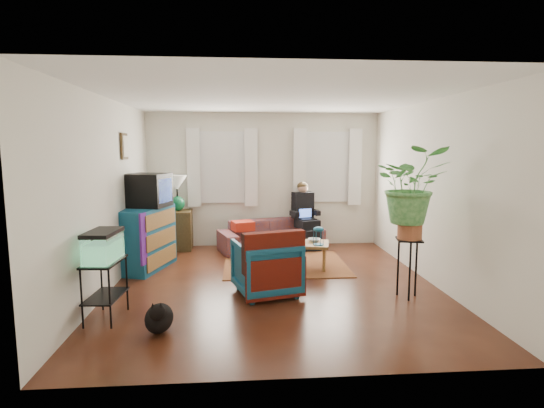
{
  "coord_description": "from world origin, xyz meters",
  "views": [
    {
      "loc": [
        -0.49,
        -5.82,
        1.93
      ],
      "look_at": [
        0.0,
        0.4,
        1.1
      ],
      "focal_mm": 28.0,
      "sensor_mm": 36.0,
      "label": 1
    }
  ],
  "objects": [
    {
      "name": "floor",
      "position": [
        0.0,
        0.0,
        0.0
      ],
      "size": [
        4.5,
        5.0,
        0.01
      ],
      "primitive_type": "cube",
      "color": "#4F2B14",
      "rests_on": "ground"
    },
    {
      "name": "ceiling",
      "position": [
        0.0,
        0.0,
        2.6
      ],
      "size": [
        4.5,
        5.0,
        0.01
      ],
      "primitive_type": "cube",
      "color": "white",
      "rests_on": "wall_back"
    },
    {
      "name": "wall_back",
      "position": [
        0.0,
        2.5,
        1.3
      ],
      "size": [
        4.5,
        0.01,
        2.6
      ],
      "primitive_type": "cube",
      "color": "silver",
      "rests_on": "floor"
    },
    {
      "name": "wall_front",
      "position": [
        0.0,
        -2.5,
        1.3
      ],
      "size": [
        4.5,
        0.01,
        2.6
      ],
      "primitive_type": "cube",
      "color": "silver",
      "rests_on": "floor"
    },
    {
      "name": "wall_left",
      "position": [
        -2.25,
        0.0,
        1.3
      ],
      "size": [
        0.01,
        5.0,
        2.6
      ],
      "primitive_type": "cube",
      "color": "silver",
      "rests_on": "floor"
    },
    {
      "name": "wall_right",
      "position": [
        2.25,
        0.0,
        1.3
      ],
      "size": [
        0.01,
        5.0,
        2.6
      ],
      "primitive_type": "cube",
      "color": "silver",
      "rests_on": "floor"
    },
    {
      "name": "window_left",
      "position": [
        -0.8,
        2.48,
        1.55
      ],
      "size": [
        1.08,
        0.04,
        1.38
      ],
      "primitive_type": "cube",
      "color": "white",
      "rests_on": "wall_back"
    },
    {
      "name": "window_right",
      "position": [
        1.25,
        2.48,
        1.55
      ],
      "size": [
        1.08,
        0.04,
        1.38
      ],
      "primitive_type": "cube",
      "color": "white",
      "rests_on": "wall_back"
    },
    {
      "name": "curtains_left",
      "position": [
        -0.8,
        2.4,
        1.55
      ],
      "size": [
        1.36,
        0.06,
        1.5
      ],
      "primitive_type": "cube",
      "color": "white",
      "rests_on": "wall_back"
    },
    {
      "name": "curtains_right",
      "position": [
        1.25,
        2.4,
        1.55
      ],
      "size": [
        1.36,
        0.06,
        1.5
      ],
      "primitive_type": "cube",
      "color": "white",
      "rests_on": "wall_back"
    },
    {
      "name": "picture_frame",
      "position": [
        -2.21,
        0.85,
        1.95
      ],
      "size": [
        0.04,
        0.32,
        0.4
      ],
      "primitive_type": "cube",
      "color": "#3D2616",
      "rests_on": "wall_left"
    },
    {
      "name": "area_rug",
      "position": [
        0.26,
        0.99,
        0.01
      ],
      "size": [
        2.01,
        1.61,
        0.01
      ],
      "primitive_type": "cube",
      "rotation": [
        0.0,
        0.0,
        -0.01
      ],
      "color": "brown",
      "rests_on": "floor"
    },
    {
      "name": "sofa",
      "position": [
        0.11,
        2.05,
        0.38
      ],
      "size": [
        2.08,
        1.3,
        0.76
      ],
      "primitive_type": "imported",
      "rotation": [
        0.0,
        0.0,
        0.3
      ],
      "color": "brown",
      "rests_on": "floor"
    },
    {
      "name": "seated_person",
      "position": [
        0.78,
        2.25,
        0.58
      ],
      "size": [
        0.64,
        0.71,
        1.16
      ],
      "primitive_type": null,
      "rotation": [
        0.0,
        0.0,
        0.3
      ],
      "color": "black",
      "rests_on": "sofa"
    },
    {
      "name": "side_table",
      "position": [
        -1.65,
        2.24,
        0.37
      ],
      "size": [
        0.53,
        0.53,
        0.75
      ],
      "primitive_type": "cube",
      "rotation": [
        0.0,
        0.0,
        0.03
      ],
      "color": "#3D2A17",
      "rests_on": "floor"
    },
    {
      "name": "table_lamp",
      "position": [
        -1.65,
        2.24,
        1.07
      ],
      "size": [
        0.39,
        0.39,
        0.68
      ],
      "primitive_type": null,
      "rotation": [
        0.0,
        0.0,
        0.03
      ],
      "color": "white",
      "rests_on": "side_table"
    },
    {
      "name": "dresser",
      "position": [
        -1.99,
        0.95,
        0.5
      ],
      "size": [
        0.84,
        1.22,
        0.99
      ],
      "primitive_type": "cube",
      "rotation": [
        0.0,
        0.0,
        -0.29
      ],
      "color": "#125F6F",
      "rests_on": "floor"
    },
    {
      "name": "crt_tv",
      "position": [
        -1.94,
        1.05,
        1.26
      ],
      "size": [
        0.74,
        0.7,
        0.53
      ],
      "primitive_type": "cube",
      "rotation": [
        0.0,
        0.0,
        -0.29
      ],
      "color": "black",
      "rests_on": "dresser"
    },
    {
      "name": "aquarium_stand",
      "position": [
        -2.0,
        -1.08,
        0.34
      ],
      "size": [
        0.38,
        0.63,
        0.67
      ],
      "primitive_type": "cube",
      "rotation": [
        0.0,
        0.0,
        -0.08
      ],
      "color": "black",
      "rests_on": "floor"
    },
    {
      "name": "aquarium",
      "position": [
        -2.0,
        -1.08,
        0.85
      ],
      "size": [
        0.34,
        0.57,
        0.35
      ],
      "primitive_type": "cube",
      "rotation": [
        0.0,
        0.0,
        -0.08
      ],
      "color": "#7FD899",
      "rests_on": "aquarium_stand"
    },
    {
      "name": "black_cat",
      "position": [
        -1.34,
        -1.49,
        0.19
      ],
      "size": [
        0.33,
        0.47,
        0.38
      ],
      "primitive_type": "ellipsoid",
      "rotation": [
        0.0,
        0.0,
        0.1
      ],
      "color": "black",
      "rests_on": "floor"
    },
    {
      "name": "armchair",
      "position": [
        -0.14,
        -0.38,
        0.4
      ],
      "size": [
        0.94,
        0.91,
        0.8
      ],
      "primitive_type": "imported",
      "rotation": [
        0.0,
        0.0,
        3.41
      ],
      "color": "#12626D",
      "rests_on": "floor"
    },
    {
      "name": "serape_throw",
      "position": [
        -0.06,
        -0.68,
        0.56
      ],
      "size": [
        0.82,
        0.39,
        0.66
      ],
      "primitive_type": "cube",
      "rotation": [
        0.0,
        0.0,
        0.27
      ],
      "color": "#9E0A0A",
      "rests_on": "armchair"
    },
    {
      "name": "coffee_table",
      "position": [
        0.43,
        0.81,
        0.21
      ],
      "size": [
        1.11,
        0.76,
        0.42
      ],
      "primitive_type": "cube",
      "rotation": [
        0.0,
        0.0,
        -0.22
      ],
      "color": "brown",
      "rests_on": "floor"
    },
    {
      "name": "cup_a",
      "position": [
        0.19,
        0.77,
        0.46
      ],
      "size": [
        0.14,
        0.14,
        0.09
      ],
      "primitive_type": "imported",
      "rotation": [
        0.0,
        0.0,
        -0.22
      ],
      "color": "white",
      "rests_on": "coffee_table"
    },
    {
      "name": "cup_b",
      "position": [
        0.44,
        0.64,
        0.46
      ],
      "size": [
        0.11,
        0.11,
        0.09
      ],
      "primitive_type": "imported",
      "rotation": [
        0.0,
        0.0,
        -0.22
      ],
      "color": "beige",
      "rests_on": "coffee_table"
    },
    {
      "name": "bowl",
      "position": [
        0.72,
        0.84,
        0.44
      ],
      "size": [
        0.24,
        0.24,
        0.05
      ],
      "primitive_type": "imported",
      "rotation": [
        0.0,
        0.0,
        -0.22
      ],
      "color": "white",
      "rests_on": "coffee_table"
    },
    {
      "name": "snack_tray",
      "position": [
        0.19,
        1.0,
        0.44
      ],
      "size": [
        0.37,
        0.37,
        0.04
      ],
      "primitive_type": "cylinder",
      "rotation": [
        0.0,
        0.0,
        -0.22
      ],
      "color": "#B21414",
      "rests_on": "coffee_table"
    },
    {
      "name": "birdcage",
      "position": [
        0.74,
        0.6,
        0.57
      ],
      "size": [
        0.2,
        0.2,
        0.29
      ],
      "primitive_type": null,
      "rotation": [
        0.0,
        0.0,
        -0.22
      ],
      "color": "#115B6B",
      "rests_on": "coffee_table"
    },
    {
      "name": "plant_stand",
      "position": [
        1.68,
        -0.67,
        0.39
      ],
      "size": [
        0.39,
        0.39,
        0.78
      ],
      "primitive_type": "cube",
      "rotation": [
        0.0,
        0.0,
        -0.22
      ],
      "color": "black",
      "rests_on": "floor"
    },
    {
      "name": "potted_plant",
      "position": [
        1.68,
        -0.67,
        1.31
      ],
      "size": [
        1.03,
        0.94,
        0.98
      ],
      "primitive_type": "imported",
      "rotation": [
        0.0,
        0.0,
        -0.22
      ],
      "color": "#599947",
      "rests_on": "plant_stand"
    }
  ]
}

